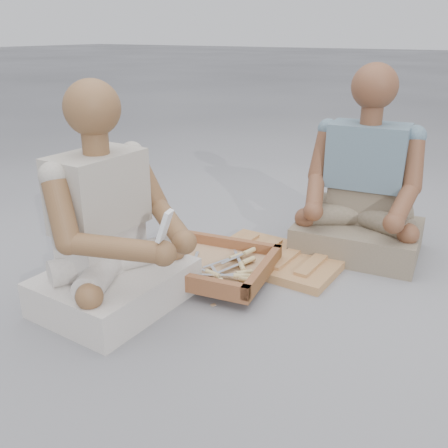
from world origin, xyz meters
The scene contains 33 objects.
ground centered at (0.00, 0.00, 0.00)m, with size 60.00×60.00×0.00m, color gray.
carved_panel centered at (0.00, 0.50, 0.02)m, with size 0.61×0.40×0.04m, color #A26F3E.
tool_tray centered at (-0.20, 0.20, 0.07)m, with size 0.63×0.53×0.07m.
chisel_0 centered at (-0.22, 0.13, 0.07)m, with size 0.11×0.21×0.02m.
chisel_1 centered at (-0.04, 0.27, 0.08)m, with size 0.08×0.22×0.02m.
chisel_2 centered at (-0.05, 0.29, 0.07)m, with size 0.08×0.22×0.02m.
chisel_3 centered at (-0.01, 0.17, 0.08)m, with size 0.16×0.17×0.02m.
chisel_4 centered at (-0.08, 0.35, 0.09)m, with size 0.07×0.22×0.02m.
chisel_5 centered at (-0.12, 0.29, 0.08)m, with size 0.09×0.21×0.02m.
chisel_6 centered at (-0.04, 0.07, 0.08)m, with size 0.18×0.16×0.02m.
chisel_7 centered at (-0.24, 0.11, 0.09)m, with size 0.21×0.10×0.02m.
chisel_8 centered at (-0.04, 0.23, 0.09)m, with size 0.16×0.18×0.02m.
chisel_9 centered at (0.03, 0.13, 0.08)m, with size 0.22×0.05×0.02m.
chisel_10 centered at (0.00, 0.13, 0.09)m, with size 0.20×0.12×0.02m.
chisel_11 centered at (-0.12, 0.10, 0.08)m, with size 0.22×0.05×0.02m.
wood_chip_0 centered at (-0.40, 0.11, 0.00)m, with size 0.02×0.01×0.00m, color tan.
wood_chip_1 centered at (-0.02, 0.17, 0.00)m, with size 0.02×0.01×0.00m, color tan.
wood_chip_2 centered at (-0.01, 0.40, 0.00)m, with size 0.02×0.01×0.00m, color tan.
wood_chip_3 centered at (-0.25, 0.15, 0.00)m, with size 0.02×0.01×0.00m, color tan.
wood_chip_4 centered at (-0.21, 0.43, 0.00)m, with size 0.02×0.01×0.00m, color tan.
wood_chip_5 centered at (-0.05, 0.07, 0.00)m, with size 0.02×0.01×0.00m, color tan.
wood_chip_6 centered at (-0.01, 0.08, 0.00)m, with size 0.02×0.01×0.00m, color tan.
wood_chip_7 centered at (-0.06, 0.32, 0.00)m, with size 0.02×0.01×0.00m, color tan.
wood_chip_8 centered at (-0.40, 0.50, 0.00)m, with size 0.02×0.01×0.00m, color tan.
wood_chip_9 centered at (0.02, 0.51, 0.00)m, with size 0.02×0.01×0.00m, color tan.
wood_chip_10 centered at (-0.10, 0.47, 0.00)m, with size 0.02×0.01×0.00m, color tan.
wood_chip_11 centered at (-0.37, 0.58, 0.00)m, with size 0.02×0.01×0.00m, color tan.
wood_chip_12 centered at (-0.04, 0.00, 0.00)m, with size 0.02×0.01×0.00m, color tan.
wood_chip_13 centered at (-0.15, 0.12, 0.00)m, with size 0.02×0.01×0.00m, color tan.
wood_chip_14 centered at (-0.31, 0.48, 0.00)m, with size 0.02×0.01×0.00m, color tan.
craftsman centered at (-0.39, -0.18, 0.30)m, with size 0.59×0.58×0.88m.
companion centered at (0.29, 0.84, 0.30)m, with size 0.62×0.52×0.91m.
mobile_phone centered at (-0.07, -0.25, 0.43)m, with size 0.06×0.06×0.11m.
Camera 1 is at (0.91, -1.48, 1.04)m, focal length 40.00 mm.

